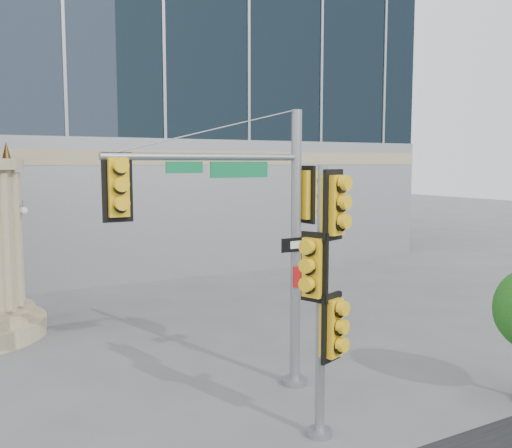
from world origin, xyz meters
TOP-DOWN VIEW (x-y plane):
  - ground at (0.00, 0.00)m, footprint 120.00×120.00m
  - main_signal_pole at (-0.78, 1.45)m, footprint 4.76×0.58m
  - secondary_signal_pole at (-0.65, -0.91)m, footprint 0.93×0.67m

SIDE VIEW (x-z plane):
  - ground at x=0.00m, z-range 0.00..0.00m
  - secondary_signal_pole at x=-0.65m, z-range 0.43..5.38m
  - main_signal_pole at x=-0.78m, z-range 0.73..6.86m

